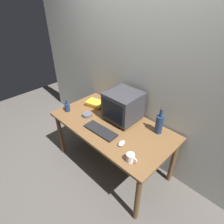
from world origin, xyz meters
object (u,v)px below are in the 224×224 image
mug (131,158)px  keyboard (100,130)px  bottle_tall (159,124)px  bottle_short (67,107)px  cd_spindle (87,115)px  computer_mouse (122,143)px  book_stack (95,103)px  crt_monitor (123,106)px

mug → keyboard: bearing=169.7°
bottle_tall → bottle_short: 1.21m
mug → cd_spindle: (-0.89, 0.18, -0.02)m
computer_mouse → book_stack: 0.86m
cd_spindle → keyboard: bearing=-14.0°
bottle_short → bottle_tall: bearing=23.3°
keyboard → bottle_tall: size_ratio=1.30×
cd_spindle → bottle_tall: bearing=24.3°
bottle_tall → bottle_short: bottle_tall is taller
computer_mouse → bottle_tall: 0.49m
keyboard → mug: mug is taller
mug → cd_spindle: mug is taller
crt_monitor → cd_spindle: 0.49m
mug → computer_mouse: bearing=153.1°
bottle_tall → book_stack: (-0.95, -0.13, -0.09)m
computer_mouse → bottle_short: 0.96m
keyboard → cd_spindle: 0.35m
crt_monitor → keyboard: size_ratio=0.94×
crt_monitor → cd_spindle: size_ratio=3.29×
bottle_short → book_stack: (0.16, 0.35, -0.03)m
book_stack → bottle_tall: bearing=7.7°
computer_mouse → book_stack: bearing=149.1°
computer_mouse → bottle_short: bottle_short is taller
crt_monitor → computer_mouse: (0.30, -0.35, -0.17)m
crt_monitor → book_stack: crt_monitor is taller
crt_monitor → bottle_short: (-0.65, -0.38, -0.13)m
keyboard → computer_mouse: (0.33, 0.01, 0.01)m
keyboard → book_stack: (-0.47, 0.33, 0.02)m
bottle_tall → bottle_short: bearing=-156.7°
keyboard → bottle_short: (-0.63, -0.02, 0.05)m
computer_mouse → book_stack: (-0.80, 0.32, 0.02)m
keyboard → bottle_tall: bottle_tall is taller
cd_spindle → bottle_short: bearing=-159.5°
mug → crt_monitor: bearing=138.3°
crt_monitor → bottle_short: 0.77m
bottle_tall → cd_spindle: size_ratio=2.70×
keyboard → book_stack: bearing=142.4°
crt_monitor → mug: bearing=-41.7°
bottle_tall → bottle_short: (-1.11, -0.48, -0.06)m
computer_mouse → mug: bearing=-36.0°
bottle_tall → book_stack: bearing=-172.3°
crt_monitor → computer_mouse: crt_monitor is taller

